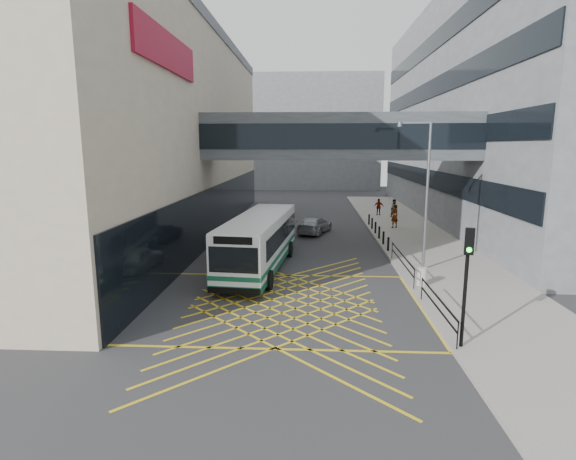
# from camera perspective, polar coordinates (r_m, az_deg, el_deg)

# --- Properties ---
(ground) EXTENTS (120.00, 120.00, 0.00)m
(ground) POSITION_cam_1_polar(r_m,az_deg,el_deg) (20.17, -0.60, -9.39)
(ground) COLOR #333335
(building_whsmith) EXTENTS (24.17, 42.00, 16.00)m
(building_whsmith) POSITION_cam_1_polar(r_m,az_deg,el_deg) (39.85, -26.31, 11.11)
(building_whsmith) COLOR #BAAB90
(building_whsmith) RESTS_ON ground
(building_right) EXTENTS (24.09, 44.00, 20.00)m
(building_right) POSITION_cam_1_polar(r_m,az_deg,el_deg) (48.69, 31.75, 12.72)
(building_right) COLOR slate
(building_right) RESTS_ON ground
(building_far) EXTENTS (28.00, 16.00, 18.00)m
(building_far) POSITION_cam_1_polar(r_m,az_deg,el_deg) (79.01, 0.68, 12.13)
(building_far) COLOR slate
(building_far) RESTS_ON ground
(skybridge) EXTENTS (20.00, 4.10, 3.00)m
(skybridge) POSITION_cam_1_polar(r_m,az_deg,el_deg) (30.98, 6.46, 11.66)
(skybridge) COLOR #42474D
(skybridge) RESTS_ON ground
(pavement) EXTENTS (6.00, 54.00, 0.16)m
(pavement) POSITION_cam_1_polar(r_m,az_deg,el_deg) (35.47, 15.64, -0.87)
(pavement) COLOR gray
(pavement) RESTS_ON ground
(box_junction) EXTENTS (12.00, 9.00, 0.01)m
(box_junction) POSITION_cam_1_polar(r_m,az_deg,el_deg) (20.17, -0.60, -9.38)
(box_junction) COLOR gold
(box_junction) RESTS_ON ground
(bus) EXTENTS (3.60, 11.12, 3.06)m
(bus) POSITION_cam_1_polar(r_m,az_deg,el_deg) (25.39, -3.59, -1.36)
(bus) COLOR silver
(bus) RESTS_ON ground
(car_white) EXTENTS (2.04, 4.42, 1.37)m
(car_white) POSITION_cam_1_polar(r_m,az_deg,el_deg) (25.33, -7.37, -3.68)
(car_white) COLOR silver
(car_white) RESTS_ON ground
(car_dark) EXTENTS (2.04, 4.23, 1.28)m
(car_dark) POSITION_cam_1_polar(r_m,az_deg,el_deg) (32.58, -3.08, -0.48)
(car_dark) COLOR black
(car_dark) RESTS_ON ground
(car_silver) EXTENTS (3.27, 4.97, 1.43)m
(car_silver) POSITION_cam_1_polar(r_m,az_deg,el_deg) (36.06, 3.37, 0.72)
(car_silver) COLOR gray
(car_silver) RESTS_ON ground
(traffic_light) EXTENTS (0.32, 0.50, 4.15)m
(traffic_light) POSITION_cam_1_polar(r_m,az_deg,el_deg) (15.95, 21.76, -4.83)
(traffic_light) COLOR black
(traffic_light) RESTS_ON pavement
(street_lamp) EXTENTS (1.82, 0.43, 8.00)m
(street_lamp) POSITION_cam_1_polar(r_m,az_deg,el_deg) (25.35, 16.86, 5.22)
(street_lamp) COLOR slate
(street_lamp) RESTS_ON pavement
(litter_bin) EXTENTS (0.50, 0.50, 0.87)m
(litter_bin) POSITION_cam_1_polar(r_m,az_deg,el_deg) (23.11, 16.65, -5.68)
(litter_bin) COLOR #ADA89E
(litter_bin) RESTS_ON pavement
(kerb_railings) EXTENTS (0.05, 12.54, 1.00)m
(kerb_railings) POSITION_cam_1_polar(r_m,az_deg,el_deg) (22.12, 15.89, -5.60)
(kerb_railings) COLOR black
(kerb_railings) RESTS_ON pavement
(bollards) EXTENTS (0.14, 10.14, 0.90)m
(bollards) POSITION_cam_1_polar(r_m,az_deg,el_deg) (34.87, 11.27, 0.01)
(bollards) COLOR black
(bollards) RESTS_ON pavement
(pedestrian_a) EXTENTS (0.95, 0.87, 1.94)m
(pedestrian_a) POSITION_cam_1_polar(r_m,az_deg,el_deg) (38.53, 13.38, 1.71)
(pedestrian_a) COLOR gray
(pedestrian_a) RESTS_ON pavement
(pedestrian_b) EXTENTS (0.93, 0.93, 1.71)m
(pedestrian_b) POSITION_cam_1_polar(r_m,az_deg,el_deg) (44.47, 13.36, 2.72)
(pedestrian_b) COLOR gray
(pedestrian_b) RESTS_ON pavement
(pedestrian_c) EXTENTS (1.02, 0.59, 1.63)m
(pedestrian_c) POSITION_cam_1_polar(r_m,az_deg,el_deg) (45.30, 11.45, 2.89)
(pedestrian_c) COLOR gray
(pedestrian_c) RESTS_ON pavement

